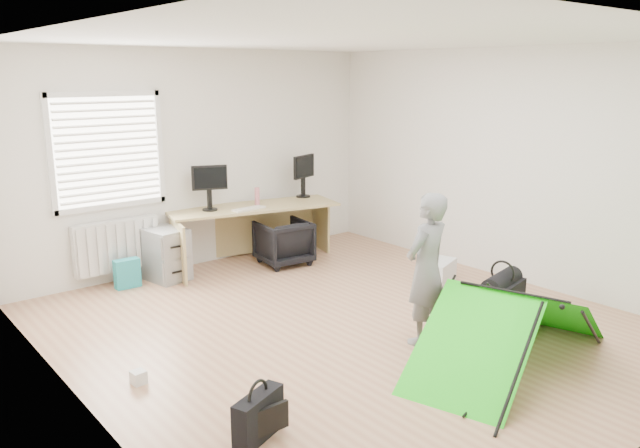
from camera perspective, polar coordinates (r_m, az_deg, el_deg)
ground at (r=6.18m, az=2.39°, el=-9.28°), size 5.50×5.50×0.00m
back_wall at (r=8.02m, az=-10.78°, el=5.85°), size 5.00×0.02×2.70m
window at (r=7.46m, az=-18.83°, el=6.34°), size 1.20×0.06×1.20m
radiator at (r=7.63m, az=-18.09°, el=-1.89°), size 1.00×0.12×0.60m
desk at (r=8.12m, az=-6.07°, el=-0.92°), size 2.28×1.18×0.74m
filing_cabinet at (r=7.64m, az=-13.98°, el=-2.68°), size 0.48×0.59×0.62m
monitor_left at (r=7.82m, az=-10.09°, el=2.72°), size 0.44×0.25×0.41m
monitor_right at (r=8.55m, az=-1.56°, el=3.89°), size 0.45×0.23×0.42m
keyboard at (r=7.84m, az=-6.52°, el=1.39°), size 0.44×0.18×0.02m
thermos at (r=8.07m, az=-5.77°, el=2.53°), size 0.08×0.08×0.23m
office_chair at (r=8.02m, az=-3.35°, el=-1.69°), size 0.69×0.70×0.57m
person at (r=5.68m, az=9.71°, el=-4.07°), size 0.55×0.40×1.39m
kite at (r=5.53m, az=17.03°, el=-9.12°), size 2.25×1.48×0.64m
storage_crate at (r=7.49m, az=10.60°, el=-4.26°), size 0.55×0.46×0.26m
tote_bag at (r=7.50m, az=-17.21°, el=-4.34°), size 0.29×0.13×0.34m
laptop_bag at (r=4.40m, az=-5.66°, el=-17.13°), size 0.45×0.27×0.32m
white_box at (r=5.30m, az=-16.26°, el=-13.30°), size 0.12×0.12×0.11m
duffel_bag at (r=6.89m, az=16.22°, el=-6.18°), size 0.65×0.42×0.26m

